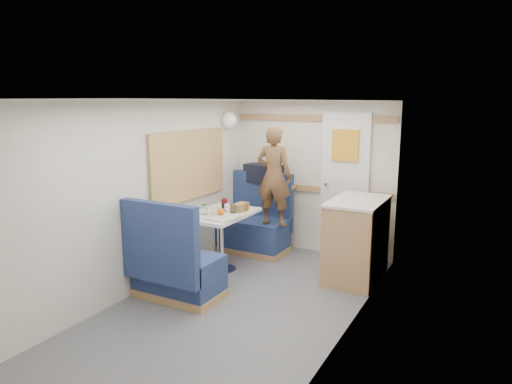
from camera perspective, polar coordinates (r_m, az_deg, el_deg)
The scene contains 27 objects.
floor at distance 4.45m, azimuth -4.24°, elevation -15.33°, with size 4.50×4.50×0.00m, color #515156.
ceiling at distance 3.98m, azimuth -4.66°, elevation 11.35°, with size 4.50×4.50×0.00m, color silver.
wall_back at distance 6.08m, azimuth 7.06°, elevation 1.79°, with size 2.20×0.02×2.00m, color silver.
wall_left at distance 4.78m, azimuth -15.63°, elevation -1.14°, with size 0.02×4.50×2.00m, color silver.
wall_right at distance 3.65m, azimuth 10.32°, elevation -4.68°, with size 0.02×4.50×2.00m, color silver.
oak_trim_low at distance 6.09m, azimuth 6.96°, elevation 0.37°, with size 2.15×0.02×0.08m, color #AA854D.
oak_trim_high at distance 5.99m, azimuth 7.17°, elevation 9.15°, with size 2.15×0.02×0.08m, color #AA854D.
side_window at distance 5.47m, azimuth -8.38°, elevation 3.36°, with size 0.04×1.30×0.72m, color #A1AF94.
rear_door at distance 5.91m, azimuth 11.00°, elevation 1.12°, with size 0.62×0.12×1.86m.
dinette_table at distance 5.37m, azimuth -4.47°, elevation -4.17°, with size 0.62×0.92×0.72m.
bench_far at distance 6.16m, azimuth -0.08°, elevation -4.68°, with size 0.90×0.59×1.05m.
bench_near at distance 4.78m, azimuth -10.08°, elevation -9.62°, with size 0.90×0.59×1.05m.
ledge at distance 6.25m, azimuth 1.03°, elevation 1.01°, with size 0.90×0.14×0.04m, color #AA854D.
dome_light at distance 6.11m, azimuth -3.41°, elevation 8.98°, with size 0.20×0.20×0.20m, color white.
galley_counter at distance 5.30m, azimuth 12.43°, elevation -5.72°, with size 0.57×0.92×0.92m.
person at distance 5.69m, azimuth 2.25°, elevation 2.00°, with size 0.46×0.30×1.25m, color brown.
duffel_bag at distance 6.23m, azimuth 0.93°, elevation 2.33°, with size 0.52×0.25×0.25m, color black.
tray at distance 5.06m, azimuth -4.06°, elevation -3.21°, with size 0.27×0.36×0.02m, color silver.
orange_fruit at distance 5.13m, azimuth -4.40°, elevation -2.44°, with size 0.08×0.08×0.08m, color orange.
cheese_block at distance 5.17m, azimuth -5.11°, elevation -2.64°, with size 0.09×0.06×0.03m, color #DEC980.
wine_glass at distance 5.35m, azimuth -3.98°, elevation -1.16°, with size 0.08×0.08×0.17m.
tumbler_left at distance 5.25m, azimuth -6.44°, elevation -2.19°, with size 0.07×0.07×0.11m, color white.
tumbler_right at distance 5.28m, azimuth -2.95°, elevation -2.10°, with size 0.07×0.07×0.11m, color white.
beer_glass at distance 5.38m, azimuth -1.31°, elevation -1.92°, with size 0.06×0.06×0.09m, color brown.
pepper_grinder at distance 5.49m, azimuth -4.14°, elevation -1.60°, with size 0.04×0.04×0.11m, color black.
salt_grinder at distance 5.28m, azimuth -5.30°, elevation -2.25°, with size 0.03×0.03×0.08m, color silver.
bread_loaf at distance 5.38m, azimuth -1.96°, elevation -1.91°, with size 0.12×0.22×0.09m, color brown.
Camera 1 is at (2.16, -3.35, 1.99)m, focal length 32.00 mm.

